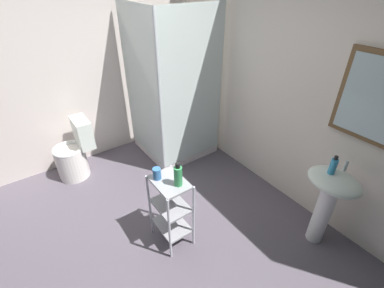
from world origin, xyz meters
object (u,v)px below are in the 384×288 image
at_px(pedestal_sink, 329,195).
at_px(storage_cart, 171,206).
at_px(hand_soap_bottle, 333,166).
at_px(body_wash_bottle_green, 178,176).
at_px(rinse_cup, 157,174).
at_px(toilet, 75,154).
at_px(shower_stall, 172,125).

bearing_deg(pedestal_sink, storage_cart, -125.92).
height_order(hand_soap_bottle, body_wash_bottle_green, hand_soap_bottle).
height_order(hand_soap_bottle, rinse_cup, hand_soap_bottle).
bearing_deg(toilet, pedestal_sink, 33.78).
distance_m(pedestal_sink, hand_soap_bottle, 0.31).
xyz_separation_m(shower_stall, pedestal_sink, (2.11, 0.34, 0.12)).
xyz_separation_m(hand_soap_bottle, rinse_cup, (-0.88, -1.21, -0.09)).
xyz_separation_m(toilet, body_wash_bottle_green, (1.66, 0.50, 0.52)).
bearing_deg(shower_stall, rinse_cup, -36.55).
height_order(pedestal_sink, body_wash_bottle_green, body_wash_bottle_green).
relative_size(shower_stall, toilet, 2.63).
height_order(pedestal_sink, hand_soap_bottle, hand_soap_bottle).
distance_m(hand_soap_bottle, body_wash_bottle_green, 1.31).
relative_size(toilet, rinse_cup, 7.09).
height_order(shower_stall, hand_soap_bottle, shower_stall).
xyz_separation_m(pedestal_sink, hand_soap_bottle, (-0.05, -0.01, 0.31)).
distance_m(hand_soap_bottle, rinse_cup, 1.50).
bearing_deg(shower_stall, pedestal_sink, 9.05).
xyz_separation_m(toilet, storage_cart, (1.58, 0.46, 0.12)).
bearing_deg(hand_soap_bottle, storage_cart, -124.62).
xyz_separation_m(pedestal_sink, storage_cart, (-0.83, -1.15, -0.14)).
height_order(toilet, rinse_cup, rinse_cup).
distance_m(shower_stall, pedestal_sink, 2.14).
bearing_deg(hand_soap_bottle, toilet, -145.88).
xyz_separation_m(pedestal_sink, body_wash_bottle_green, (-0.75, -1.11, 0.26)).
xyz_separation_m(shower_stall, toilet, (-0.30, -1.28, -0.15)).
xyz_separation_m(shower_stall, storage_cart, (1.28, -0.82, -0.03)).
distance_m(shower_stall, hand_soap_bottle, 2.14).
relative_size(shower_stall, rinse_cup, 18.65).
height_order(shower_stall, rinse_cup, shower_stall).
relative_size(hand_soap_bottle, body_wash_bottle_green, 0.78).
height_order(storage_cart, body_wash_bottle_green, body_wash_bottle_green).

